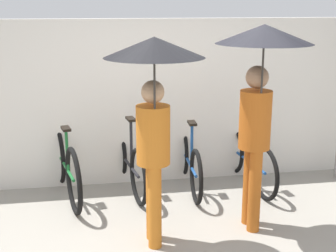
# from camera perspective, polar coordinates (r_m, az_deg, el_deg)

# --- Properties ---
(back_wall) EXTENTS (10.31, 0.12, 2.12)m
(back_wall) POSITION_cam_1_polar(r_m,az_deg,el_deg) (6.05, -1.61, 2.93)
(back_wall) COLOR silver
(back_wall) RESTS_ON ground
(parked_bicycle_0) EXTENTS (0.54, 1.76, 1.02)m
(parked_bicycle_0) POSITION_cam_1_polar(r_m,az_deg,el_deg) (5.81, -12.39, -4.70)
(parked_bicycle_0) COLOR black
(parked_bicycle_0) RESTS_ON ground
(parked_bicycle_1) EXTENTS (0.45, 1.66, 0.98)m
(parked_bicycle_1) POSITION_cam_1_polar(r_m,az_deg,el_deg) (5.92, -4.87, -4.40)
(parked_bicycle_1) COLOR black
(parked_bicycle_1) RESTS_ON ground
(parked_bicycle_2) EXTENTS (0.44, 1.64, 1.09)m
(parked_bicycle_2) POSITION_cam_1_polar(r_m,az_deg,el_deg) (5.97, 2.58, -4.27)
(parked_bicycle_2) COLOR black
(parked_bicycle_2) RESTS_ON ground
(parked_bicycle_3) EXTENTS (0.44, 1.63, 1.00)m
(parked_bicycle_3) POSITION_cam_1_polar(r_m,az_deg,el_deg) (6.14, 9.71, -3.98)
(parked_bicycle_3) COLOR black
(parked_bicycle_3) RESTS_ON ground
(pedestrian_leading) EXTENTS (0.89, 0.89, 2.02)m
(pedestrian_leading) POSITION_cam_1_polar(r_m,az_deg,el_deg) (4.18, -1.74, 4.26)
(pedestrian_leading) COLOR #C66B1E
(pedestrian_leading) RESTS_ON ground
(pedestrian_center) EXTENTS (0.92, 0.92, 2.11)m
(pedestrian_center) POSITION_cam_1_polar(r_m,az_deg,el_deg) (4.59, 11.17, 5.89)
(pedestrian_center) COLOR #B25619
(pedestrian_center) RESTS_ON ground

